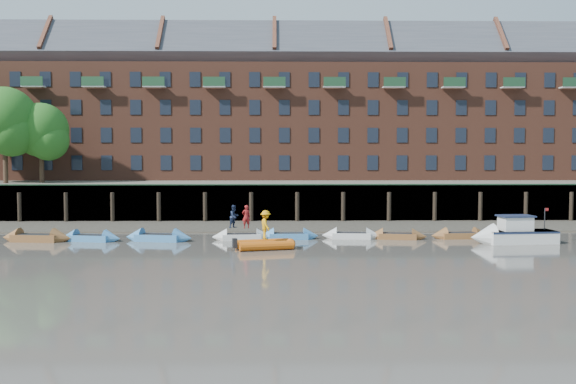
{
  "coord_description": "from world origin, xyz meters",
  "views": [
    {
      "loc": [
        0.18,
        -36.48,
        6.07
      ],
      "look_at": [
        1.02,
        12.0,
        3.2
      ],
      "focal_mm": 42.0,
      "sensor_mm": 36.0,
      "label": 1
    }
  ],
  "objects_px": {
    "person_rower_a": "(246,217)",
    "person_rib_crew": "(266,225)",
    "rowboat_7": "(460,235)",
    "rowboat_4": "(289,236)",
    "rowboat_6": "(397,236)",
    "rowboat_3": "(242,237)",
    "motor_launch": "(507,234)",
    "rowboat_1": "(91,238)",
    "rowboat_0": "(37,238)",
    "person_rower_b": "(234,216)",
    "rowboat_5": "(351,235)",
    "rib_tender": "(267,245)",
    "rowboat_2": "(159,237)"
  },
  "relations": [
    {
      "from": "person_rower_b",
      "to": "rib_tender",
      "type": "bearing_deg",
      "value": -111.26
    },
    {
      "from": "rowboat_2",
      "to": "rowboat_7",
      "type": "height_order",
      "value": "rowboat_2"
    },
    {
      "from": "rowboat_5",
      "to": "rowboat_6",
      "type": "distance_m",
      "value": 3.21
    },
    {
      "from": "rowboat_3",
      "to": "rowboat_7",
      "type": "xyz_separation_m",
      "value": [
        15.38,
        0.48,
        0.0
      ]
    },
    {
      "from": "rib_tender",
      "to": "person_rib_crew",
      "type": "relative_size",
      "value": 2.11
    },
    {
      "from": "person_rower_a",
      "to": "person_rib_crew",
      "type": "relative_size",
      "value": 0.88
    },
    {
      "from": "rowboat_7",
      "to": "person_rower_a",
      "type": "height_order",
      "value": "person_rower_a"
    },
    {
      "from": "person_rower_b",
      "to": "person_rib_crew",
      "type": "distance_m",
      "value": 5.11
    },
    {
      "from": "rowboat_0",
      "to": "rowboat_7",
      "type": "height_order",
      "value": "rowboat_0"
    },
    {
      "from": "rowboat_0",
      "to": "rowboat_5",
      "type": "distance_m",
      "value": 21.66
    },
    {
      "from": "rowboat_5",
      "to": "person_rower_a",
      "type": "bearing_deg",
      "value": -168.09
    },
    {
      "from": "rowboat_4",
      "to": "person_rib_crew",
      "type": "distance_m",
      "value": 5.22
    },
    {
      "from": "rowboat_3",
      "to": "person_rower_b",
      "type": "xyz_separation_m",
      "value": [
        -0.52,
        0.14,
        1.4
      ]
    },
    {
      "from": "rowboat_7",
      "to": "person_rib_crew",
      "type": "relative_size",
      "value": 2.34
    },
    {
      "from": "rowboat_0",
      "to": "rowboat_4",
      "type": "height_order",
      "value": "rowboat_0"
    },
    {
      "from": "rowboat_6",
      "to": "rib_tender",
      "type": "height_order",
      "value": "rowboat_6"
    },
    {
      "from": "rowboat_0",
      "to": "person_rower_b",
      "type": "xyz_separation_m",
      "value": [
        13.41,
        0.76,
        1.36
      ]
    },
    {
      "from": "rowboat_4",
      "to": "rib_tender",
      "type": "bearing_deg",
      "value": -108.33
    },
    {
      "from": "rowboat_1",
      "to": "person_rower_b",
      "type": "xyz_separation_m",
      "value": [
        9.77,
        0.65,
        1.39
      ]
    },
    {
      "from": "motor_launch",
      "to": "rowboat_4",
      "type": "bearing_deg",
      "value": -15.06
    },
    {
      "from": "rowboat_1",
      "to": "person_rower_a",
      "type": "height_order",
      "value": "person_rower_a"
    },
    {
      "from": "rib_tender",
      "to": "rowboat_7",
      "type": "bearing_deg",
      "value": 5.13
    },
    {
      "from": "rowboat_5",
      "to": "rowboat_4",
      "type": "bearing_deg",
      "value": -170.68
    },
    {
      "from": "rowboat_1",
      "to": "person_rower_a",
      "type": "xyz_separation_m",
      "value": [
        10.61,
        0.42,
        1.4
      ]
    },
    {
      "from": "person_rib_crew",
      "to": "rowboat_7",
      "type": "bearing_deg",
      "value": -86.69
    },
    {
      "from": "rowboat_0",
      "to": "motor_launch",
      "type": "distance_m",
      "value": 31.79
    },
    {
      "from": "rowboat_3",
      "to": "rowboat_7",
      "type": "distance_m",
      "value": 15.39
    },
    {
      "from": "person_rower_a",
      "to": "person_rib_crew",
      "type": "distance_m",
      "value": 4.58
    },
    {
      "from": "rowboat_1",
      "to": "person_rower_a",
      "type": "relative_size",
      "value": 2.74
    },
    {
      "from": "rowboat_3",
      "to": "motor_launch",
      "type": "distance_m",
      "value": 17.94
    },
    {
      "from": "rowboat_2",
      "to": "rowboat_5",
      "type": "distance_m",
      "value": 13.4
    },
    {
      "from": "rowboat_5",
      "to": "person_rib_crew",
      "type": "relative_size",
      "value": 2.34
    },
    {
      "from": "motor_launch",
      "to": "person_rower_b",
      "type": "relative_size",
      "value": 3.69
    },
    {
      "from": "rib_tender",
      "to": "motor_launch",
      "type": "relative_size",
      "value": 0.65
    },
    {
      "from": "rowboat_4",
      "to": "person_rower_a",
      "type": "relative_size",
      "value": 2.61
    },
    {
      "from": "rowboat_3",
      "to": "person_rower_a",
      "type": "distance_m",
      "value": 1.44
    },
    {
      "from": "rowboat_2",
      "to": "person_rower_b",
      "type": "height_order",
      "value": "person_rower_b"
    },
    {
      "from": "rowboat_2",
      "to": "rowboat_7",
      "type": "distance_m",
      "value": 21.07
    },
    {
      "from": "rowboat_1",
      "to": "rowboat_5",
      "type": "xyz_separation_m",
      "value": [
        17.99,
        1.07,
        -0.01
      ]
    },
    {
      "from": "rowboat_4",
      "to": "rowboat_6",
      "type": "bearing_deg",
      "value": -2.51
    },
    {
      "from": "rowboat_6",
      "to": "motor_launch",
      "type": "bearing_deg",
      "value": -8.85
    },
    {
      "from": "rowboat_0",
      "to": "motor_launch",
      "type": "relative_size",
      "value": 0.85
    },
    {
      "from": "motor_launch",
      "to": "rowboat_2",
      "type": "bearing_deg",
      "value": -9.31
    },
    {
      "from": "rowboat_3",
      "to": "rowboat_6",
      "type": "distance_m",
      "value": 10.89
    },
    {
      "from": "rowboat_1",
      "to": "rowboat_0",
      "type": "bearing_deg",
      "value": -167.19
    },
    {
      "from": "rowboat_1",
      "to": "person_rower_b",
      "type": "height_order",
      "value": "person_rower_b"
    },
    {
      "from": "rowboat_0",
      "to": "rowboat_6",
      "type": "distance_m",
      "value": 24.84
    },
    {
      "from": "rowboat_5",
      "to": "person_rib_crew",
      "type": "distance_m",
      "value": 7.89
    },
    {
      "from": "rowboat_1",
      "to": "person_rower_b",
      "type": "bearing_deg",
      "value": 15.06
    },
    {
      "from": "rowboat_4",
      "to": "person_rower_a",
      "type": "height_order",
      "value": "person_rower_a"
    }
  ]
}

